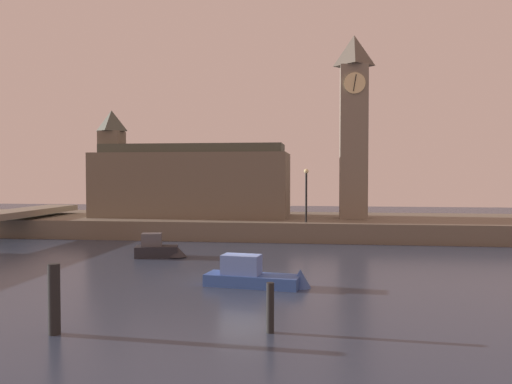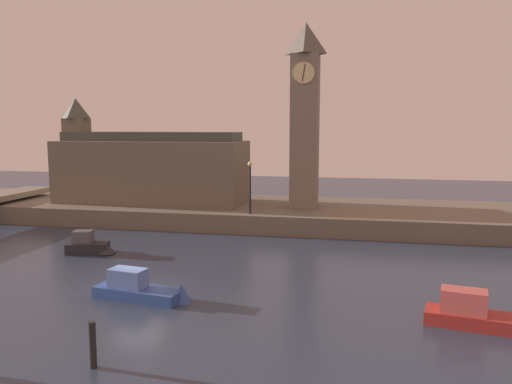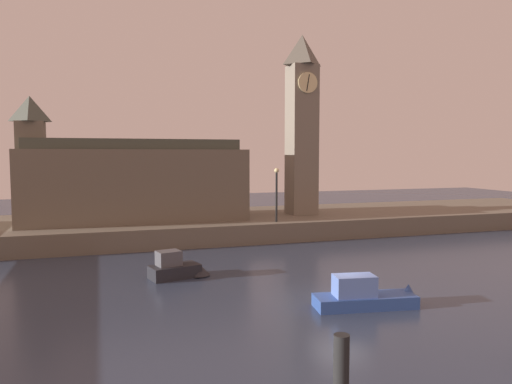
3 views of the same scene
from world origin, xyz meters
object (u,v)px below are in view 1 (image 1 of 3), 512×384
Objects in this scene: mooring_post_left at (54,299)px; mooring_post_right at (270,308)px; boat_tour_blue at (262,277)px; clock_tower at (354,124)px; boat_barge_dark at (160,249)px; parliament_hall at (188,181)px; streetlamp at (306,189)px.

mooring_post_left reaches higher than mooring_post_right.
boat_tour_blue is (5.89, 8.03, -0.71)m from mooring_post_left.
boat_tour_blue is (-5.30, -20.39, -8.90)m from clock_tower.
boat_barge_dark is at bearing 95.38° from mooring_post_left.
parliament_hall is 29.34m from mooring_post_left.
mooring_post_right is at bearing -91.07° from streetlamp.
clock_tower is 9.18× the size of mooring_post_right.
boat_barge_dark is at bearing -135.62° from streetlamp.
clock_tower reaches higher than boat_barge_dark.
mooring_post_right reaches higher than boat_barge_dark.
clock_tower is at bearing -2.22° from parliament_hall.
mooring_post_left is at bearing -83.84° from parliament_hall.
clock_tower reaches higher than mooring_post_right.
streetlamp is 2.48× the size of mooring_post_right.
mooring_post_right reaches higher than boat_tour_blue.
boat_tour_blue is at bearing 53.71° from mooring_post_left.
parliament_hall is at bearing 109.87° from mooring_post_right.
streetlamp is 1.78× the size of mooring_post_left.
mooring_post_right is (-0.43, -23.30, -3.22)m from streetlamp.
boat_barge_dark is at bearing 133.89° from boat_tour_blue.
boat_barge_dark is 0.67× the size of boat_tour_blue.
parliament_hall is 13.99m from boat_barge_dark.
boat_barge_dark is (-1.48, 15.69, -0.64)m from mooring_post_left.
clock_tower is 3.70× the size of streetlamp.
mooring_post_left reaches higher than boat_tour_blue.
mooring_post_right is (-4.23, -27.35, -8.52)m from clock_tower.
streetlamp is at bearing 73.13° from mooring_post_left.
mooring_post_right is at bearing -98.80° from clock_tower.
parliament_hall reaches higher than mooring_post_right.
mooring_post_right is (10.08, -27.90, -3.77)m from parliament_hall.
boat_tour_blue is (7.37, -7.66, -0.06)m from boat_barge_dark.
streetlamp is 12.91m from boat_barge_dark.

